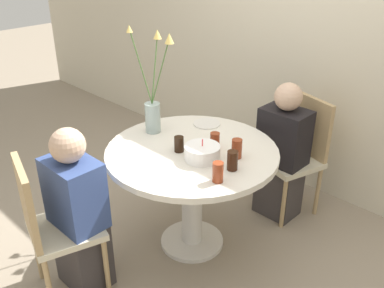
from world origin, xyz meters
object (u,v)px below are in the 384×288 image
(drink_glass_4, at_px, (179,144))
(flower_vase, at_px, (154,103))
(chair_left_flank, at_px, (50,222))
(drink_glass_3, at_px, (215,140))
(drink_glass_0, at_px, (237,149))
(person_guest, at_px, (78,216))
(side_plate, at_px, (207,124))
(person_woman, at_px, (282,156))
(chair_far_back, at_px, (298,149))
(birthday_cake, at_px, (202,153))
(drink_glass_1, at_px, (232,160))
(drink_glass_2, at_px, (218,172))

(drink_glass_4, bearing_deg, flower_vase, 164.65)
(chair_left_flank, distance_m, drink_glass_3, 1.12)
(drink_glass_0, distance_m, drink_glass_4, 0.37)
(person_guest, bearing_deg, drink_glass_3, 70.24)
(chair_left_flank, height_order, drink_glass_3, chair_left_flank)
(side_plate, xyz_separation_m, person_woman, (0.42, 0.38, -0.26))
(chair_left_flank, bearing_deg, chair_far_back, -89.86)
(person_guest, bearing_deg, drink_glass_4, 74.74)
(birthday_cake, xyz_separation_m, drink_glass_3, (-0.05, 0.17, 0.01))
(chair_left_flank, height_order, side_plate, chair_left_flank)
(side_plate, distance_m, drink_glass_1, 0.67)
(birthday_cake, relative_size, flower_vase, 0.30)
(birthday_cake, relative_size, person_guest, 0.20)
(side_plate, bearing_deg, birthday_cake, -50.63)
(person_woman, bearing_deg, person_guest, -106.81)
(chair_left_flank, xyz_separation_m, drink_glass_0, (0.54, 1.01, 0.30))
(side_plate, bearing_deg, drink_glass_1, -34.53)
(chair_left_flank, height_order, flower_vase, flower_vase)
(chair_left_flank, height_order, drink_glass_1, chair_left_flank)
(drink_glass_1, bearing_deg, chair_far_back, 94.94)
(chair_left_flank, relative_size, drink_glass_4, 9.10)
(person_woman, bearing_deg, drink_glass_0, -85.47)
(person_guest, bearing_deg, side_plate, 88.62)
(side_plate, relative_size, drink_glass_0, 1.59)
(drink_glass_0, height_order, person_woman, person_woman)
(chair_far_back, relative_size, chair_left_flank, 1.00)
(side_plate, xyz_separation_m, drink_glass_4, (0.16, -0.43, 0.05))
(chair_far_back, distance_m, side_plate, 0.75)
(person_guest, bearing_deg, chair_left_flank, -106.95)
(chair_far_back, relative_size, drink_glass_3, 8.93)
(drink_glass_1, distance_m, drink_glass_2, 0.16)
(flower_vase, distance_m, drink_glass_4, 0.39)
(chair_left_flank, distance_m, side_plate, 1.28)
(side_plate, relative_size, drink_glass_4, 1.94)
(drink_glass_2, xyz_separation_m, person_guest, (-0.60, -0.56, -0.31))
(drink_glass_0, bearing_deg, chair_left_flank, -118.29)
(chair_left_flank, height_order, drink_glass_0, chair_left_flank)
(side_plate, xyz_separation_m, drink_glass_0, (0.47, -0.24, 0.06))
(birthday_cake, height_order, drink_glass_4, birthday_cake)
(drink_glass_4, bearing_deg, birthday_cake, 8.28)
(chair_left_flank, relative_size, drink_glass_0, 7.46)
(drink_glass_4, bearing_deg, chair_left_flank, -105.58)
(flower_vase, xyz_separation_m, person_woman, (0.61, 0.72, -0.46))
(drink_glass_3, distance_m, person_woman, 0.70)
(drink_glass_0, relative_size, drink_glass_3, 1.20)
(drink_glass_1, distance_m, drink_glass_4, 0.39)
(chair_left_flank, height_order, person_woman, person_woman)
(birthday_cake, distance_m, drink_glass_3, 0.18)
(person_woman, xyz_separation_m, person_guest, (-0.45, -1.48, 0.00))
(drink_glass_1, height_order, person_guest, person_guest)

